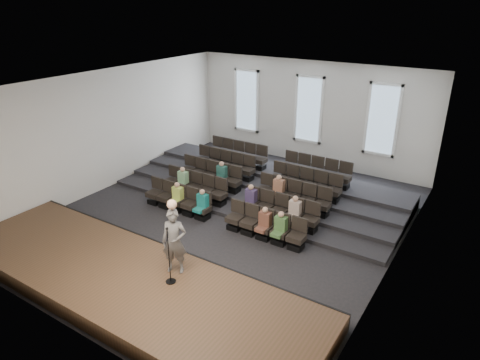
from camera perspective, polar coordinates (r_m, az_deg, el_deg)
ground at (r=16.20m, az=-1.66°, el=-4.98°), size 14.00×14.00×0.00m
ceiling at (r=14.53m, az=-1.89°, el=12.74°), size 12.00×14.00×0.02m
wall_back at (r=21.09m, az=9.18°, el=8.77°), size 12.00×0.04×5.00m
wall_front at (r=10.70m, az=-23.69°, el=-7.66°), size 12.00×0.04×5.00m
wall_left at (r=19.09m, az=-16.96°, el=6.53°), size 0.04×14.00×5.00m
wall_right at (r=13.00m, az=20.72°, el=-1.69°), size 0.04×14.00×5.00m
stage at (r=12.83m, az=-14.94°, el=-12.88°), size 11.80×3.60×0.50m
stage_lip at (r=13.83m, az=-9.56°, el=-9.47°), size 11.80×0.06×0.52m
risers at (r=18.55m, az=3.85°, el=-0.55°), size 11.80×4.80×0.60m
seating_rows at (r=17.06m, az=1.23°, el=-0.91°), size 6.80×4.70×1.67m
windows at (r=20.98m, az=9.14°, el=9.26°), size 8.44×0.10×3.24m
audience at (r=15.86m, az=-0.41°, el=-2.38°), size 5.45×2.64×1.10m
speaker at (r=12.01m, az=-8.74°, el=-8.08°), size 0.83×0.71×1.92m
mic_stand at (r=11.83m, az=-9.36°, el=-11.27°), size 0.28×0.28×1.69m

